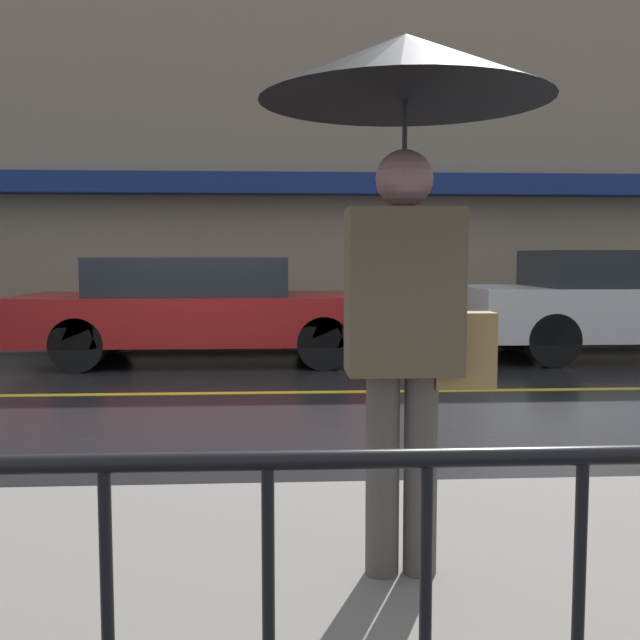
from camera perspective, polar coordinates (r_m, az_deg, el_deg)
ground_plane at (r=7.73m, az=-10.03°, el=-5.56°), size 80.00×80.00×0.00m
sidewalk_near at (r=3.06m, az=-21.53°, el=-21.35°), size 28.00×3.05×0.12m
sidewalk_far at (r=12.11m, az=-7.62°, el=-1.44°), size 28.00×2.05×0.12m
lane_marking at (r=7.73m, az=-10.04°, el=-5.53°), size 25.20×0.12×0.01m
building_storefront at (r=13.29m, az=-7.41°, el=12.34°), size 28.00×0.85×6.30m
pedestrian at (r=2.97m, az=6.56°, el=13.28°), size 1.13×1.13×2.12m
car_red at (r=9.98m, az=-8.86°, el=0.96°), size 4.78×1.91×1.37m
car_white at (r=11.04m, az=22.52°, el=1.25°), size 4.52×1.80×1.47m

